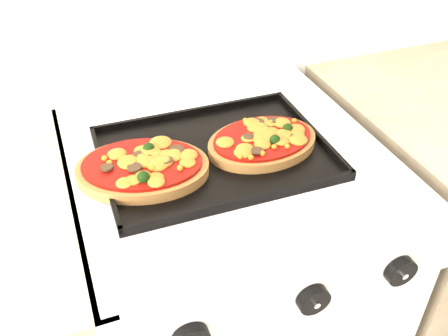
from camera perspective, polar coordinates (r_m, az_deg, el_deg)
name	(u,v)px	position (r m, az deg, el deg)	size (l,w,h in m)	color
stove	(226,302)	(1.27, 0.23, -15.04)	(0.60, 0.60, 0.91)	white
control_panel	(300,292)	(0.79, 8.70, -13.79)	(0.60, 0.02, 0.09)	white
knob_center	(313,299)	(0.78, 10.16, -14.57)	(0.05, 0.05, 0.02)	black
knob_right	(400,271)	(0.85, 19.51, -11.03)	(0.05, 0.05, 0.02)	black
baking_tray	(215,152)	(0.93, -1.09, 1.83)	(0.42, 0.31, 0.02)	black
pizza_left	(142,166)	(0.88, -9.31, 0.18)	(0.23, 0.17, 0.03)	#975D34
pizza_right	(262,140)	(0.94, 4.40, 3.15)	(0.21, 0.16, 0.03)	#975D34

